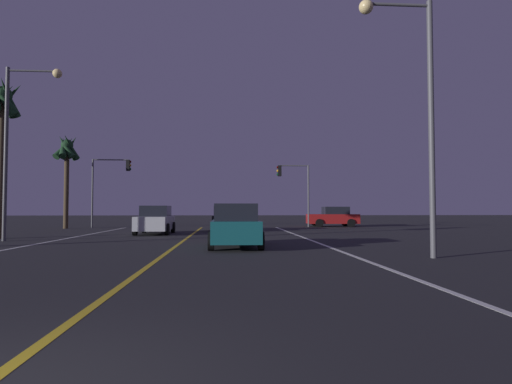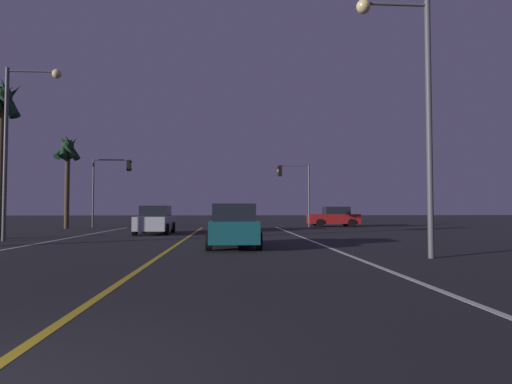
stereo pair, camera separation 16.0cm
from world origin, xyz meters
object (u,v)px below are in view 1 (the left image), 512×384
Objects in this scene: traffic_light_near_right at (293,181)px; car_oncoming at (155,220)px; street_lamp_left_mid at (19,130)px; car_lead_same_lane at (235,226)px; car_ahead_far at (226,219)px; palm_tree_left_far at (67,154)px; car_crossing_side at (333,217)px; traffic_light_near_left at (111,177)px; street_lamp_right_near at (414,93)px; palm_tree_left_mid at (2,111)px.

car_oncoming is at bearing 43.64° from traffic_light_near_right.
car_lead_same_lane is at bearing -21.30° from street_lamp_left_mid.
palm_tree_left_far is (-12.35, 4.13, 4.98)m from car_ahead_far.
car_oncoming is at bearing 26.56° from car_lead_same_lane.
traffic_light_near_left is at bearing 1.98° from car_crossing_side.
car_crossing_side is 4.74m from traffic_light_near_right.
street_lamp_right_near reaches higher than car_ahead_far.
street_lamp_right_near is 27.84m from palm_tree_left_far.
car_crossing_side is 0.59× the size of palm_tree_left_far.
traffic_light_near_left is at bearing 29.71° from palm_tree_left_far.
palm_tree_left_far is (-21.54, -2.32, 4.98)m from car_crossing_side.
car_oncoming and car_crossing_side have the same top height.
car_crossing_side is at bearing 126.78° from car_oncoming.
palm_tree_left_mid is (-17.05, -12.96, 2.68)m from traffic_light_near_right.
car_ahead_far is 1.00× the size of car_oncoming.
traffic_light_near_left is at bearing 0.00° from traffic_light_near_right.
street_lamp_right_near reaches higher than traffic_light_near_left.
car_lead_same_lane is at bearing -62.29° from traffic_light_near_left.
traffic_light_near_left reaches higher than traffic_light_near_right.
car_ahead_far is 11.23m from car_crossing_side.
street_lamp_right_near is at bearing -56.16° from traffic_light_near_left.
car_ahead_far is 18.41m from street_lamp_right_near.
palm_tree_left_mid is at bearing 37.25° from traffic_light_near_right.
street_lamp_right_near is (15.25, -22.74, 0.95)m from traffic_light_near_left.
car_ahead_far is at bearing 35.09° from car_crossing_side.
car_crossing_side is at bearing -169.82° from traffic_light_near_right.
car_ahead_far and car_oncoming have the same top height.
street_lamp_left_mid is at bearing -91.28° from traffic_light_near_left.
street_lamp_left_mid reaches higher than traffic_light_near_right.
car_oncoming is (-4.64, 9.28, 0.00)m from car_lead_same_lane.
traffic_light_near_right is 18.15m from palm_tree_left_far.
car_oncoming is 1.00× the size of car_crossing_side.
car_crossing_side is 0.83× the size of traffic_light_near_right.
traffic_light_near_right is at bearing -89.43° from street_lamp_right_near.
street_lamp_right_near reaches higher than palm_tree_left_far.
traffic_light_near_right is (5.21, 18.68, 3.04)m from car_lead_same_lane.
street_lamp_right_near is 1.09× the size of palm_tree_left_far.
car_ahead_far is at bearing 32.02° from palm_tree_left_mid.
palm_tree_left_far is at bearing 94.65° from palm_tree_left_mid.
car_ahead_far is 0.59× the size of palm_tree_left_far.
car_crossing_side is (13.43, 10.04, 0.00)m from car_oncoming.
traffic_light_near_right is (9.85, 9.39, 3.04)m from car_oncoming.
car_oncoming is 8.84m from street_lamp_left_mid.
palm_tree_left_mid is (-17.28, 9.78, 1.45)m from street_lamp_right_near.
street_lamp_left_mid is 13.31m from palm_tree_left_far.
car_oncoming is 12.25m from palm_tree_left_far.
palm_tree_left_far is at bearing 36.89° from car_lead_same_lane.
traffic_light_near_left is 3.78m from palm_tree_left_far.
car_ahead_far is 13.94m from palm_tree_left_far.
palm_tree_left_mid reaches higher than traffic_light_near_right.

